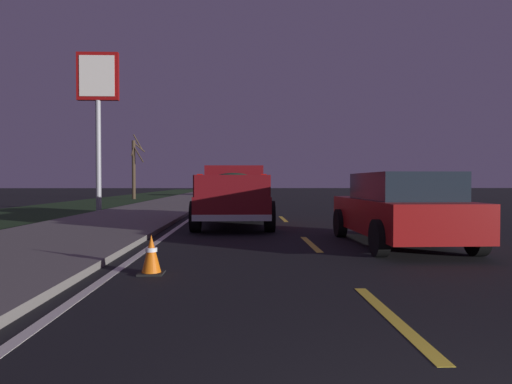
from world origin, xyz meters
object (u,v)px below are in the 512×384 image
sedan_red (400,209)px  bare_tree_far (134,167)px  traffic_cone_near (151,255)px  pickup_truck (234,194)px  gas_price_sign (98,92)px  sedan_white (238,188)px

sedan_red → bare_tree_far: size_ratio=0.86×
bare_tree_far → traffic_cone_near: bearing=-166.0°
pickup_truck → gas_price_sign: (7.00, 6.40, 4.54)m
bare_tree_far → traffic_cone_near: 30.13m
pickup_truck → sedan_white: pickup_truck is taller
sedan_white → gas_price_sign: gas_price_sign is taller
pickup_truck → sedan_white: bearing=0.3°
sedan_white → traffic_cone_near: (-35.80, 0.92, -0.50)m
traffic_cone_near → sedan_white: bearing=-1.5°
pickup_truck → gas_price_sign: 10.52m
traffic_cone_near → sedan_red: bearing=-58.8°
bare_tree_far → traffic_cone_near: (-29.16, -7.25, -2.25)m
pickup_truck → traffic_cone_near: bearing=171.8°
sedan_white → sedan_red: bearing=-173.5°
sedan_red → gas_price_sign: gas_price_sign is taller
sedan_red → pickup_truck: bearing=38.4°
pickup_truck → bare_tree_far: (21.79, 8.31, 1.55)m
traffic_cone_near → gas_price_sign: bearing=20.4°
gas_price_sign → bare_tree_far: gas_price_sign is taller
bare_tree_far → sedan_white: bearing=-50.9°
sedan_white → gas_price_sign: bearing=163.7°
gas_price_sign → sedan_white: bearing=-16.3°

